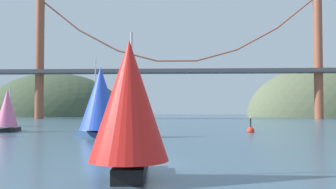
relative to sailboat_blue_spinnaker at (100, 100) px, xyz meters
The scene contains 8 objects.
ground_plane 22.66m from the sailboat_blue_spinnaker, 68.27° to the right, with size 360.00×360.00×0.00m, color #426075.
headland_left 123.69m from the sailboat_blue_spinnaker, 112.24° to the left, with size 62.27×44.00×38.11m, color #425138.
headland_right 133.28m from the sailboat_blue_spinnaker, 59.20° to the left, with size 60.50×44.00×42.61m, color #5B6647.
suspension_bridge 75.97m from the sailboat_blue_spinnaker, 83.70° to the left, with size 127.59×6.00×40.38m.
sailboat_blue_spinnaker is the anchor object (origin of this frame).
sailboat_pink_spinnaker 19.23m from the sailboat_blue_spinnaker, 149.42° to the left, with size 3.68×6.51×7.17m.
sailboat_red_spinnaker 27.48m from the sailboat_blue_spinnaker, 73.91° to the right, with size 4.28×7.16×7.87m.
channel_buoy 23.40m from the sailboat_blue_spinnaker, 27.03° to the left, with size 1.10×1.10×2.64m.
Camera 1 is at (2.17, -24.37, 3.75)m, focal length 39.03 mm.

